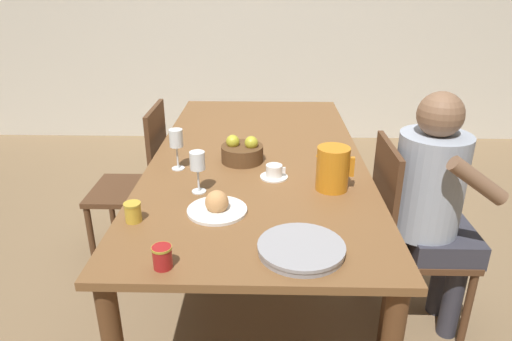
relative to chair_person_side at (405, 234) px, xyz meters
name	(u,v)px	position (x,y,z in m)	size (l,w,h in m)	color
ground_plane	(257,281)	(-0.70, 0.27, -0.48)	(20.00, 20.00, 0.00)	#7F6647
wall_back	(263,8)	(-0.70, 2.78, 0.82)	(10.00, 0.06, 2.60)	beige
dining_table	(258,171)	(-0.70, 0.27, 0.20)	(1.03, 2.08, 0.76)	brown
chair_person_side	(405,234)	(0.00, 0.00, 0.00)	(0.42, 0.42, 0.92)	#51331E
chair_opposite	(140,181)	(-1.39, 0.56, 0.00)	(0.42, 0.42, 0.92)	#51331E
person_seated	(435,199)	(0.09, -0.04, 0.20)	(0.39, 0.41, 1.16)	#33333D
red_pitcher	(333,168)	(-0.38, -0.11, 0.38)	(0.16, 0.14, 0.19)	orange
wine_glass_water	(176,140)	(-1.06, 0.08, 0.42)	(0.06, 0.06, 0.19)	white
wine_glass_juice	(197,163)	(-0.93, -0.16, 0.41)	(0.06, 0.06, 0.18)	white
teacup_near_person	(274,172)	(-0.62, 0.00, 0.31)	(0.12, 0.12, 0.06)	white
serving_tray	(301,249)	(-0.54, -0.60, 0.30)	(0.29, 0.29, 0.03)	#9E9EA3
bread_plate	(217,206)	(-0.84, -0.33, 0.31)	(0.23, 0.23, 0.09)	white
jam_jar_amber	(133,211)	(-1.13, -0.40, 0.32)	(0.06, 0.06, 0.07)	gold
jam_jar_red	(162,256)	(-0.97, -0.69, 0.32)	(0.06, 0.06, 0.07)	#A81E1E
fruit_bowl	(242,152)	(-0.77, 0.19, 0.33)	(0.20, 0.20, 0.13)	brown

